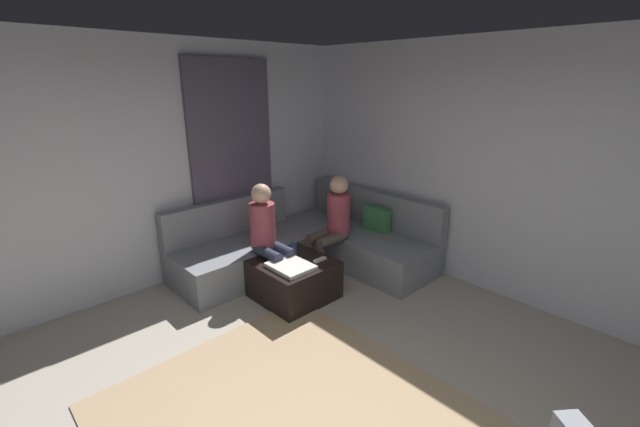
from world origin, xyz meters
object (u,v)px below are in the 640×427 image
object	(u,v)px
person_on_couch_back	(333,221)
person_on_couch_side	(268,234)
sectional_couch	(310,244)
game_remote	(320,260)
ottoman	(294,279)
coffee_mug	(293,247)

from	to	relation	value
person_on_couch_back	person_on_couch_side	distance (m)	0.82
sectional_couch	person_on_couch_side	bearing A→B (deg)	-78.76
sectional_couch	game_remote	distance (m)	0.83
ottoman	coffee_mug	distance (m)	0.38
sectional_couch	game_remote	xyz separation A→B (m)	(0.67, -0.46, 0.15)
person_on_couch_side	game_remote	bearing A→B (deg)	118.71
person_on_couch_back	person_on_couch_side	xyz separation A→B (m)	(-0.20, -0.80, 0.00)
person_on_couch_back	coffee_mug	bearing A→B (deg)	81.80
person_on_couch_side	person_on_couch_back	bearing A→B (deg)	165.71
game_remote	person_on_couch_back	size ratio (longest dim) A/B	0.12
ottoman	game_remote	size ratio (longest dim) A/B	5.07
coffee_mug	person_on_couch_side	size ratio (longest dim) A/B	0.08
game_remote	sectional_couch	bearing A→B (deg)	145.79
coffee_mug	person_on_couch_back	distance (m)	0.59
ottoman	coffee_mug	xyz separation A→B (m)	(-0.22, 0.18, 0.26)
ottoman	person_on_couch_back	xyz separation A→B (m)	(-0.14, 0.73, 0.45)
game_remote	person_on_couch_back	world-z (taller)	person_on_couch_back
coffee_mug	person_on_couch_side	distance (m)	0.34
ottoman	game_remote	distance (m)	0.36
game_remote	person_on_couch_side	size ratio (longest dim) A/B	0.12
sectional_couch	coffee_mug	size ratio (longest dim) A/B	26.84
game_remote	person_on_couch_back	distance (m)	0.64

